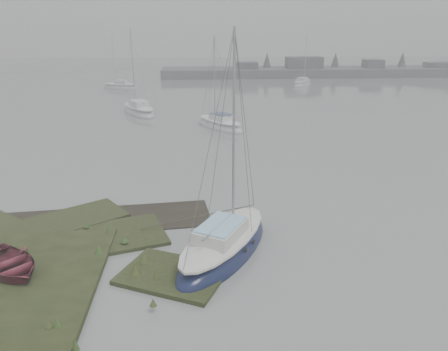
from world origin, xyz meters
TOP-DOWN VIEW (x-y plane):
  - ground at (0.00, 30.00)m, footprint 160.00×160.00m
  - far_shoreline at (26.84, 61.90)m, footprint 60.00×8.00m
  - sailboat_main at (2.39, 0.99)m, footprint 4.97×6.56m
  - sailboat_white at (3.50, 22.77)m, footprint 4.67×5.85m
  - sailboat_far_a at (-4.18, 29.53)m, footprint 4.73×6.45m
  - sailboat_far_b at (17.20, 49.94)m, footprint 4.41×5.33m
  - sailboat_far_c at (-8.86, 48.01)m, footprint 5.68×3.76m
  - dinghy at (-5.13, -0.16)m, footprint 3.74×3.76m

SIDE VIEW (x-z plane):
  - ground at x=0.00m, z-range 0.00..0.00m
  - sailboat_far_b at x=17.20m, z-range -3.49..3.95m
  - sailboat_far_c at x=-8.86m, z-range -3.59..4.06m
  - sailboat_white at x=3.50m, z-range -3.80..4.30m
  - sailboat_far_a at x=-4.18m, z-range -4.12..4.66m
  - sailboat_main at x=2.39m, z-range -4.21..4.77m
  - dinghy at x=-5.13m, z-range 0.22..0.86m
  - far_shoreline at x=26.84m, z-range -1.22..2.93m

